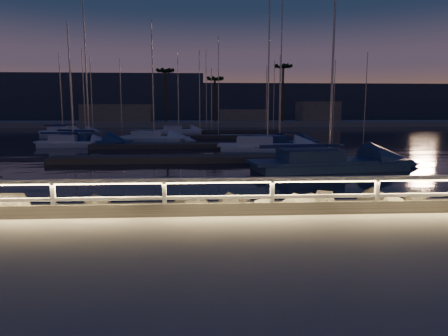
{
  "coord_description": "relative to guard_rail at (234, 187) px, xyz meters",
  "views": [
    {
      "loc": [
        -0.99,
        -10.83,
        2.93
      ],
      "look_at": [
        -0.12,
        4.0,
        0.73
      ],
      "focal_mm": 32.0,
      "sensor_mm": 36.0,
      "label": 1
    }
  ],
  "objects": [
    {
      "name": "ground",
      "position": [
        0.07,
        0.0,
        -0.77
      ],
      "size": [
        400.0,
        400.0,
        0.0
      ],
      "primitive_type": "plane",
      "color": "gray",
      "rests_on": "ground"
    },
    {
      "name": "harbor_water",
      "position": [
        0.07,
        31.22,
        -1.74
      ],
      "size": [
        400.0,
        440.0,
        0.6
      ],
      "color": "black",
      "rests_on": "ground"
    },
    {
      "name": "guard_rail",
      "position": [
        0.0,
        0.0,
        0.0
      ],
      "size": [
        44.11,
        0.12,
        1.06
      ],
      "color": "white",
      "rests_on": "ground"
    },
    {
      "name": "riprap",
      "position": [
        -4.52,
        1.19,
        -0.93
      ],
      "size": [
        38.8,
        3.03,
        1.38
      ],
      "color": "#6B665B",
      "rests_on": "ground"
    },
    {
      "name": "floating_docks",
      "position": [
        0.07,
        32.5,
        -1.17
      ],
      "size": [
        22.0,
        36.0,
        0.4
      ],
      "color": "#534B45",
      "rests_on": "ground"
    },
    {
      "name": "far_shore",
      "position": [
        -0.06,
        74.05,
        -0.48
      ],
      "size": [
        160.0,
        14.0,
        5.2
      ],
      "color": "gray",
      "rests_on": "ground"
    },
    {
      "name": "palm_left",
      "position": [
        -7.93,
        72.0,
        9.36
      ],
      "size": [
        3.0,
        3.0,
        11.2
      ],
      "color": "brown",
      "rests_on": "ground"
    },
    {
      "name": "palm_center",
      "position": [
        2.07,
        73.0,
        8.01
      ],
      "size": [
        3.0,
        3.0,
        9.7
      ],
      "color": "brown",
      "rests_on": "ground"
    },
    {
      "name": "palm_right",
      "position": [
        16.07,
        72.0,
        10.26
      ],
      "size": [
        3.0,
        3.0,
        12.2
      ],
      "color": "brown",
      "rests_on": "ground"
    },
    {
      "name": "distant_hills",
      "position": [
        -22.06,
        133.69,
        3.96
      ],
      "size": [
        230.0,
        37.5,
        18.0
      ],
      "color": "#313B4C",
      "rests_on": "ground"
    },
    {
      "name": "sailboat_c",
      "position": [
        4.5,
        22.66,
        -0.94
      ],
      "size": [
        8.6,
        3.69,
        14.15
      ],
      "rotation": [
        0.0,
        0.0,
        -0.15
      ],
      "color": "silver",
      "rests_on": "ground"
    },
    {
      "name": "sailboat_d",
      "position": [
        6.34,
        11.96,
        -0.92
      ],
      "size": [
        9.79,
        4.3,
        16.02
      ],
      "rotation": [
        0.0,
        0.0,
        0.16
      ],
      "color": "navy",
      "rests_on": "ground"
    },
    {
      "name": "sailboat_e",
      "position": [
        -13.12,
        27.6,
        -0.95
      ],
      "size": [
        6.76,
        2.11,
        11.52
      ],
      "rotation": [
        0.0,
        0.0,
        -0.01
      ],
      "color": "silver",
      "rests_on": "ground"
    },
    {
      "name": "sailboat_h",
      "position": [
        6.22,
        25.89,
        -0.97
      ],
      "size": [
        8.28,
        5.18,
        13.63
      ],
      "rotation": [
        0.0,
        0.0,
        0.4
      ],
      "color": "navy",
      "rests_on": "ground"
    },
    {
      "name": "sailboat_i",
      "position": [
        -20.11,
        45.73,
        -0.96
      ],
      "size": [
        6.77,
        3.5,
        11.17
      ],
      "rotation": [
        0.0,
        0.0,
        -0.26
      ],
      "color": "silver",
      "rests_on": "ground"
    },
    {
      "name": "sailboat_j",
      "position": [
        -11.86,
        28.39,
        -0.92
      ],
      "size": [
        8.45,
        5.37,
        14.04
      ],
      "rotation": [
        0.0,
        0.0,
        -0.41
      ],
      "color": "navy",
      "rests_on": "ground"
    },
    {
      "name": "sailboat_k",
      "position": [
        -6.28,
        33.8,
        -0.96
      ],
      "size": [
        7.96,
        4.75,
        13.08
      ],
      "rotation": [
        0.0,
        0.0,
        -0.36
      ],
      "color": "silver",
      "rests_on": "ground"
    },
    {
      "name": "sailboat_m",
      "position": [
        -20.1,
        50.38,
        -0.97
      ],
      "size": [
        6.38,
        3.35,
        10.53
      ],
      "rotation": [
        0.0,
        0.0,
        0.27
      ],
      "color": "silver",
      "rests_on": "ground"
    },
    {
      "name": "sailboat_n",
      "position": [
        -4.35,
        48.66,
        -0.97
      ],
      "size": [
        7.18,
        3.53,
        11.8
      ],
      "rotation": [
        0.0,
        0.0,
        0.23
      ],
      "color": "silver",
      "rests_on": "ground"
    }
  ]
}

